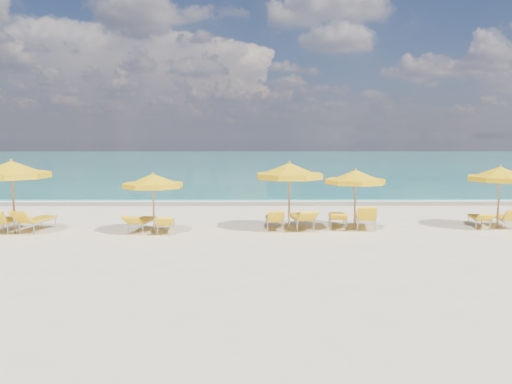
{
  "coord_description": "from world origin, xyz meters",
  "views": [
    {
      "loc": [
        -0.17,
        -17.55,
        3.34
      ],
      "look_at": [
        0.0,
        1.5,
        1.2
      ],
      "focal_mm": 35.0,
      "sensor_mm": 36.0,
      "label": 1
    }
  ],
  "objects": [
    {
      "name": "ocean",
      "position": [
        0.0,
        48.0,
        0.0
      ],
      "size": [
        120.0,
        80.0,
        0.3
      ],
      "primitive_type": "cube",
      "color": "#136F65",
      "rests_on": "ground"
    },
    {
      "name": "lounger_5_right",
      "position": [
        3.97,
        0.33,
        0.25
      ],
      "size": [
        0.97,
        2.03,
        0.96
      ],
      "rotation": [
        0.0,
        0.0,
        -0.16
      ],
      "color": "#A5A8AD",
      "rests_on": "ground"
    },
    {
      "name": "lounger_4_left",
      "position": [
        0.65,
        0.23,
        0.22
      ],
      "size": [
        0.64,
        1.75,
        0.82
      ],
      "rotation": [
        0.0,
        0.0,
        0.03
      ],
      "color": "#A5A8AD",
      "rests_on": "ground"
    },
    {
      "name": "lounger_2_left",
      "position": [
        -8.85,
        -0.21,
        0.23
      ],
      "size": [
        0.86,
        1.85,
        0.88
      ],
      "rotation": [
        0.0,
        0.0,
        0.15
      ],
      "color": "#A5A8AD",
      "rests_on": "ground"
    },
    {
      "name": "umbrella_5",
      "position": [
        3.54,
        0.14,
        1.87
      ],
      "size": [
        2.17,
        2.17,
        2.19
      ],
      "rotation": [
        0.0,
        0.0,
        0.0
      ],
      "color": "#A57D52",
      "rests_on": "ground"
    },
    {
      "name": "lounger_6_right",
      "position": [
        9.18,
        0.57,
        0.2
      ],
      "size": [
        0.68,
        1.6,
        0.76
      ],
      "rotation": [
        0.0,
        0.0,
        -0.1
      ],
      "color": "#A5A8AD",
      "rests_on": "ground"
    },
    {
      "name": "umbrella_4",
      "position": [
        1.16,
        -0.01,
        2.1
      ],
      "size": [
        3.2,
        3.2,
        2.47
      ],
      "rotation": [
        0.0,
        0.0,
        0.41
      ],
      "color": "#A57D52",
      "rests_on": "ground"
    },
    {
      "name": "whitecap_far",
      "position": [
        8.0,
        24.0,
        0.0
      ],
      "size": [
        18.0,
        0.3,
        0.05
      ],
      "primitive_type": "cube",
      "color": "white",
      "rests_on": "ground"
    },
    {
      "name": "whitecap_near",
      "position": [
        -6.0,
        17.0,
        0.0
      ],
      "size": [
        14.0,
        0.36,
        0.05
      ],
      "primitive_type": "cube",
      "color": "white",
      "rests_on": "ground"
    },
    {
      "name": "foam_line",
      "position": [
        0.0,
        8.2,
        0.0
      ],
      "size": [
        120.0,
        1.2,
        0.03
      ],
      "primitive_type": "cube",
      "color": "white",
      "rests_on": "ground"
    },
    {
      "name": "lounger_6_left",
      "position": [
        8.27,
        0.58,
        0.2
      ],
      "size": [
        0.82,
        1.75,
        0.64
      ],
      "rotation": [
        0.0,
        0.0,
        -0.17
      ],
      "color": "#A5A8AD",
      "rests_on": "ground"
    },
    {
      "name": "umbrella_2",
      "position": [
        -8.32,
        -0.58,
        2.19
      ],
      "size": [
        3.13,
        3.13,
        2.57
      ],
      "rotation": [
        0.0,
        0.0,
        0.27
      ],
      "color": "#A57D52",
      "rests_on": "ground"
    },
    {
      "name": "lounger_2_right",
      "position": [
        -7.79,
        -0.04,
        0.23
      ],
      "size": [
        1.0,
        1.96,
        0.87
      ],
      "rotation": [
        0.0,
        0.0,
        -0.21
      ],
      "color": "#A5A8AD",
      "rests_on": "ground"
    },
    {
      "name": "wet_sand_band",
      "position": [
        0.0,
        7.4,
        0.0
      ],
      "size": [
        120.0,
        2.6,
        0.01
      ],
      "primitive_type": "cube",
      "color": "tan",
      "rests_on": "ground"
    },
    {
      "name": "umbrella_6",
      "position": [
        8.78,
        0.26,
        1.97
      ],
      "size": [
        2.38,
        2.38,
        2.31
      ],
      "rotation": [
        0.0,
        0.0,
        -0.05
      ],
      "color": "#A57D52",
      "rests_on": "ground"
    },
    {
      "name": "umbrella_3",
      "position": [
        -3.55,
        -0.54,
        1.8
      ],
      "size": [
        2.75,
        2.75,
        2.11
      ],
      "rotation": [
        0.0,
        0.0,
        0.41
      ],
      "color": "#A57D52",
      "rests_on": "ground"
    },
    {
      "name": "ground_plane",
      "position": [
        0.0,
        0.0,
        0.0
      ],
      "size": [
        120.0,
        120.0,
        0.0
      ],
      "primitive_type": "plane",
      "color": "beige"
    },
    {
      "name": "lounger_3_left",
      "position": [
        -4.06,
        -0.1,
        0.22
      ],
      "size": [
        0.93,
        1.9,
        0.72
      ],
      "rotation": [
        0.0,
        0.0,
        -0.2
      ],
      "color": "#A5A8AD",
      "rests_on": "ground"
    },
    {
      "name": "lounger_3_right",
      "position": [
        -3.17,
        -0.32,
        0.2
      ],
      "size": [
        0.72,
        1.73,
        0.7
      ],
      "rotation": [
        0.0,
        0.0,
        0.11
      ],
      "color": "#A5A8AD",
      "rests_on": "ground"
    },
    {
      "name": "lounger_4_right",
      "position": [
        1.64,
        0.31,
        0.25
      ],
      "size": [
        0.94,
        2.12,
        0.83
      ],
      "rotation": [
        0.0,
        0.0,
        0.14
      ],
      "color": "#A5A8AD",
      "rests_on": "ground"
    },
    {
      "name": "lounger_5_left",
      "position": [
        3.01,
        0.64,
        0.22
      ],
      "size": [
        0.82,
        1.97,
        0.68
      ],
      "rotation": [
        0.0,
        0.0,
        -0.11
      ],
      "color": "#A5A8AD",
      "rests_on": "ground"
    }
  ]
}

